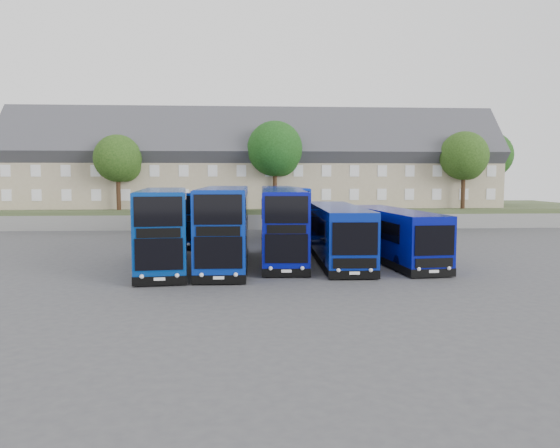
{
  "coord_description": "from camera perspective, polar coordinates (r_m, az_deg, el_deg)",
  "views": [
    {
      "loc": [
        -1.26,
        -31.55,
        5.46
      ],
      "look_at": [
        1.19,
        5.35,
        2.2
      ],
      "focal_mm": 35.0,
      "sensor_mm": 36.0,
      "label": 1
    }
  ],
  "objects": [
    {
      "name": "ground",
      "position": [
        32.04,
        -1.5,
        -4.78
      ],
      "size": [
        120.0,
        120.0,
        0.0
      ],
      "primitive_type": "plane",
      "color": "#414146",
      "rests_on": "ground"
    },
    {
      "name": "retaining_wall",
      "position": [
        55.76,
        -2.5,
        0.19
      ],
      "size": [
        70.0,
        0.4,
        1.5
      ],
      "primitive_type": "cube",
      "color": "slate",
      "rests_on": "ground"
    },
    {
      "name": "earth_bank",
      "position": [
        65.71,
        -2.7,
        1.14
      ],
      "size": [
        80.0,
        20.0,
        2.0
      ],
      "primitive_type": "cube",
      "color": "#3F4A29",
      "rests_on": "ground"
    },
    {
      "name": "terrace_row",
      "position": [
        61.57,
        -2.64,
        6.09
      ],
      "size": [
        54.0,
        10.4,
        11.2
      ],
      "color": "tan",
      "rests_on": "earth_bank"
    },
    {
      "name": "dd_front_left",
      "position": [
        33.09,
        -12.07,
        -0.6
      ],
      "size": [
        3.85,
        11.84,
        4.62
      ],
      "rotation": [
        0.0,
        0.0,
        0.1
      ],
      "color": "navy",
      "rests_on": "ground"
    },
    {
      "name": "dd_front_mid",
      "position": [
        33.05,
        -5.82,
        -0.44
      ],
      "size": [
        2.94,
        11.93,
        4.72
      ],
      "rotation": [
        0.0,
        0.0,
        -0.02
      ],
      "color": "#082898",
      "rests_on": "ground"
    },
    {
      "name": "dd_front_right",
      "position": [
        34.63,
        0.35,
        -0.29
      ],
      "size": [
        3.13,
        11.6,
        4.57
      ],
      "rotation": [
        0.0,
        0.0,
        -0.04
      ],
      "color": "#070D89",
      "rests_on": "ground"
    },
    {
      "name": "dd_rear_left",
      "position": [
        44.75,
        -7.17,
        0.64
      ],
      "size": [
        3.45,
        10.73,
        4.19
      ],
      "rotation": [
        0.0,
        0.0,
        -0.1
      ],
      "color": "navy",
      "rests_on": "ground"
    },
    {
      "name": "dd_rear_right",
      "position": [
        47.87,
        0.4,
        1.12
      ],
      "size": [
        3.53,
        11.38,
        4.45
      ],
      "rotation": [
        0.0,
        0.0,
        0.09
      ],
      "color": "#0927A7",
      "rests_on": "ground"
    },
    {
      "name": "coach_east_a",
      "position": [
        35.01,
        6.02,
        -1.09
      ],
      "size": [
        3.12,
        13.06,
        3.55
      ],
      "rotation": [
        0.0,
        0.0,
        -0.03
      ],
      "color": "#071F8F",
      "rests_on": "ground"
    },
    {
      "name": "coach_east_b",
      "position": [
        35.59,
        11.78,
        -1.26
      ],
      "size": [
        3.62,
        12.29,
        3.31
      ],
      "rotation": [
        0.0,
        0.0,
        0.09
      ],
      "color": "#070E88",
      "rests_on": "ground"
    },
    {
      "name": "tree_west",
      "position": [
        58.05,
        -16.44,
        6.4
      ],
      "size": [
        4.8,
        4.8,
        7.65
      ],
      "color": "#382314",
      "rests_on": "earth_bank"
    },
    {
      "name": "tree_mid",
      "position": [
        57.3,
        -0.4,
        7.65
      ],
      "size": [
        5.76,
        5.76,
        9.18
      ],
      "color": "#382314",
      "rests_on": "earth_bank"
    },
    {
      "name": "tree_east",
      "position": [
        61.32,
        18.77,
        6.58
      ],
      "size": [
        5.12,
        5.12,
        8.16
      ],
      "color": "#382314",
      "rests_on": "earth_bank"
    },
    {
      "name": "tree_far",
      "position": [
        70.14,
        21.13,
        6.56
      ],
      "size": [
        5.44,
        5.44,
        8.67
      ],
      "color": "#382314",
      "rests_on": "earth_bank"
    }
  ]
}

